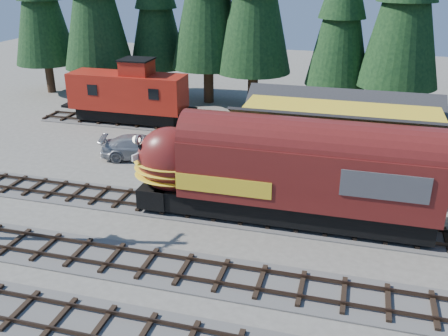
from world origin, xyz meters
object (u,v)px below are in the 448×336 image
(depot, at_px, (339,136))
(locomotive, at_px, (274,176))
(pickup_truck_b, at_px, (141,147))
(caboose, at_px, (128,94))
(pickup_truck_a, at_px, (220,155))

(depot, relative_size, locomotive, 0.78)
(depot, bearing_deg, locomotive, -114.51)
(locomotive, xyz_separation_m, pickup_truck_b, (-10.79, 6.65, -1.79))
(caboose, relative_size, pickup_truck_a, 1.49)
(caboose, height_order, pickup_truck_b, caboose)
(locomotive, bearing_deg, caboose, 137.18)
(locomotive, relative_size, caboose, 1.64)
(depot, distance_m, locomotive, 7.15)
(depot, distance_m, pickup_truck_b, 13.92)
(pickup_truck_a, relative_size, pickup_truck_b, 1.19)
(caboose, xyz_separation_m, pickup_truck_a, (10.35, -7.66, -1.66))
(locomotive, distance_m, pickup_truck_b, 12.80)
(depot, height_order, pickup_truck_a, depot)
(locomotive, bearing_deg, depot, 65.49)
(depot, relative_size, pickup_truck_b, 2.26)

